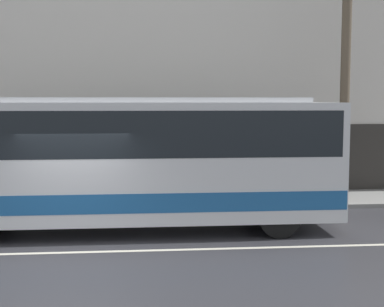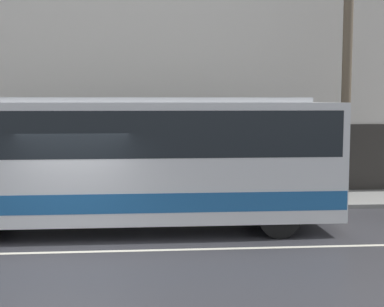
{
  "view_description": "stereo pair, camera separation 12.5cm",
  "coord_description": "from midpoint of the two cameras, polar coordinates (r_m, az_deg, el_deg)",
  "views": [
    {
      "loc": [
        1.57,
        -11.3,
        3.21
      ],
      "look_at": [
        2.77,
        1.97,
        1.91
      ],
      "focal_mm": 50.0,
      "sensor_mm": 36.0,
      "label": 1
    },
    {
      "loc": [
        1.69,
        -11.31,
        3.21
      ],
      "look_at": [
        2.77,
        1.97,
        1.91
      ],
      "focal_mm": 50.0,
      "sensor_mm": 36.0,
      "label": 2
    }
  ],
  "objects": [
    {
      "name": "utility_pole_near",
      "position": [
        17.22,
        16.42,
        9.83
      ],
      "size": [
        0.3,
        0.3,
        8.85
      ],
      "color": "brown",
      "rests_on": "sidewalk"
    },
    {
      "name": "transit_bus",
      "position": [
        13.36,
        -8.19,
        -0.27
      ],
      "size": [
        11.11,
        2.58,
        3.3
      ],
      "color": "silver",
      "rests_on": "ground_plane"
    },
    {
      "name": "lane_stripe",
      "position": [
        11.86,
        -12.56,
        -10.23
      ],
      "size": [
        54.0,
        0.14,
        0.01
      ],
      "color": "beige",
      "rests_on": "ground_plane"
    },
    {
      "name": "building_facade",
      "position": [
        18.25,
        -9.91,
        10.09
      ],
      "size": [
        60.0,
        0.35,
        9.68
      ],
      "color": "silver",
      "rests_on": "ground_plane"
    },
    {
      "name": "sidewalk",
      "position": [
        17.01,
        -10.1,
        -5.16
      ],
      "size": [
        60.0,
        2.67,
        0.13
      ],
      "color": "gray",
      "rests_on": "ground_plane"
    },
    {
      "name": "ground_plane",
      "position": [
        11.86,
        -12.56,
        -10.25
      ],
      "size": [
        60.0,
        60.0,
        0.0
      ],
      "primitive_type": "plane",
      "color": "#333338"
    }
  ]
}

